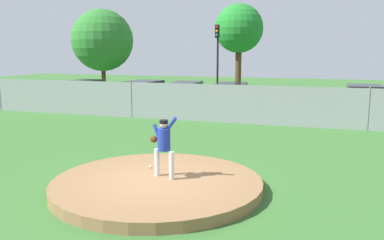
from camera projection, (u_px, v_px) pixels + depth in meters
name	position (u px, v px, depth m)	size (l,w,h in m)	color
ground_plane	(218.00, 140.00, 15.74)	(80.00, 80.00, 0.00)	#386B2D
asphalt_strip	(254.00, 111.00, 23.69)	(44.00, 7.00, 0.01)	#2B2B2D
pitchers_mound	(157.00, 184.00, 10.10)	(5.26, 5.26, 0.26)	olive
pitcher_youth	(164.00, 142.00, 10.08)	(0.79, 0.32, 1.59)	silver
baseball	(150.00, 167.00, 11.05)	(0.07, 0.07, 0.07)	white
chainlink_fence	(239.00, 104.00, 19.33)	(28.77, 0.07, 1.97)	gray
parked_car_silver	(144.00, 94.00, 25.98)	(2.22, 4.82, 1.59)	#B7BABF
parked_car_white	(186.00, 96.00, 24.69)	(1.93, 4.65, 1.62)	silver
parked_car_burgundy	(364.00, 101.00, 21.75)	(1.97, 4.09, 1.66)	maroon
parked_car_teal	(85.00, 92.00, 26.86)	(1.98, 4.21, 1.58)	#146066
parked_car_navy	(231.00, 97.00, 23.80)	(2.12, 4.53, 1.62)	#161E4C
traffic_cone_orange	(136.00, 96.00, 29.37)	(0.40, 0.40, 0.55)	orange
traffic_light_near	(217.00, 50.00, 28.28)	(0.28, 0.46, 5.30)	black
tree_leaning_west	(102.00, 40.00, 37.21)	(5.69, 5.69, 7.35)	#4C331E
tree_tall_centre	(239.00, 29.00, 33.61)	(4.06, 4.06, 7.41)	#4C331E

